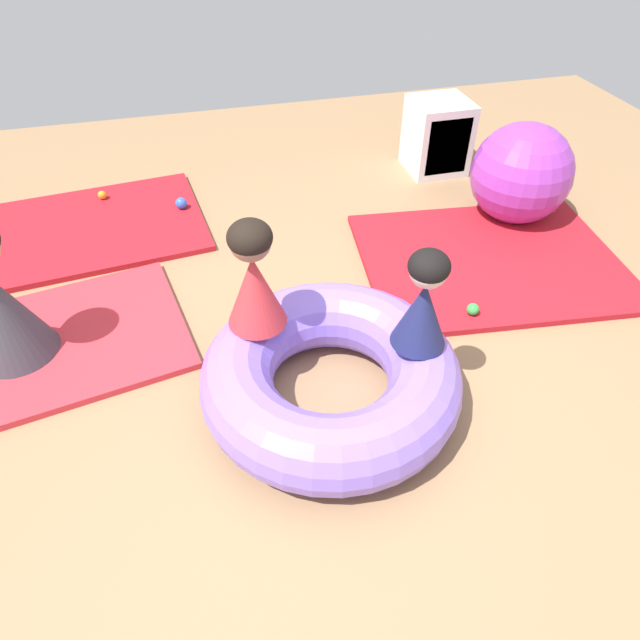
{
  "coord_description": "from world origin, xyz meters",
  "views": [
    {
      "loc": [
        -0.53,
        -1.66,
        2.12
      ],
      "look_at": [
        -0.03,
        0.26,
        0.36
      ],
      "focal_mm": 31.13,
      "sensor_mm": 36.0,
      "label": 1
    }
  ],
  "objects_px": {
    "exercise_ball_large": "(521,174)",
    "play_ball_green": "(473,309)",
    "child_in_navy": "(424,301)",
    "play_ball_blue": "(181,203)",
    "storage_cube": "(438,137)",
    "inflatable_cushion": "(331,376)",
    "child_in_red": "(254,276)",
    "play_ball_orange": "(102,195)"
  },
  "relations": [
    {
      "from": "exercise_ball_large",
      "to": "inflatable_cushion",
      "type": "bearing_deg",
      "value": -142.43
    },
    {
      "from": "play_ball_orange",
      "to": "storage_cube",
      "type": "height_order",
      "value": "storage_cube"
    },
    {
      "from": "child_in_red",
      "to": "storage_cube",
      "type": "distance_m",
      "value": 2.61
    },
    {
      "from": "storage_cube",
      "to": "inflatable_cushion",
      "type": "bearing_deg",
      "value": -124.55
    },
    {
      "from": "child_in_red",
      "to": "storage_cube",
      "type": "xyz_separation_m",
      "value": [
        1.78,
        1.88,
        -0.33
      ]
    },
    {
      "from": "storage_cube",
      "to": "child_in_navy",
      "type": "bearing_deg",
      "value": -116.25
    },
    {
      "from": "child_in_navy",
      "to": "play_ball_blue",
      "type": "xyz_separation_m",
      "value": [
        -0.97,
        2.04,
        -0.51
      ]
    },
    {
      "from": "inflatable_cushion",
      "to": "storage_cube",
      "type": "distance_m",
      "value": 2.63
    },
    {
      "from": "play_ball_blue",
      "to": "exercise_ball_large",
      "type": "distance_m",
      "value": 2.41
    },
    {
      "from": "inflatable_cushion",
      "to": "play_ball_green",
      "type": "bearing_deg",
      "value": 21.63
    },
    {
      "from": "exercise_ball_large",
      "to": "child_in_red",
      "type": "bearing_deg",
      "value": -152.6
    },
    {
      "from": "inflatable_cushion",
      "to": "exercise_ball_large",
      "type": "relative_size",
      "value": 1.8
    },
    {
      "from": "child_in_red",
      "to": "play_ball_green",
      "type": "distance_m",
      "value": 1.35
    },
    {
      "from": "play_ball_green",
      "to": "play_ball_blue",
      "type": "bearing_deg",
      "value": 133.15
    },
    {
      "from": "play_ball_green",
      "to": "play_ball_orange",
      "type": "bearing_deg",
      "value": 137.47
    },
    {
      "from": "play_ball_orange",
      "to": "exercise_ball_large",
      "type": "distance_m",
      "value": 3.03
    },
    {
      "from": "inflatable_cushion",
      "to": "play_ball_blue",
      "type": "bearing_deg",
      "value": 106.02
    },
    {
      "from": "child_in_navy",
      "to": "play_ball_blue",
      "type": "height_order",
      "value": "child_in_navy"
    },
    {
      "from": "play_ball_blue",
      "to": "play_ball_orange",
      "type": "relative_size",
      "value": 1.3
    },
    {
      "from": "inflatable_cushion",
      "to": "play_ball_green",
      "type": "xyz_separation_m",
      "value": [
        0.95,
        0.37,
        -0.1
      ]
    },
    {
      "from": "child_in_red",
      "to": "play_ball_blue",
      "type": "height_order",
      "value": "child_in_red"
    },
    {
      "from": "play_ball_blue",
      "to": "exercise_ball_large",
      "type": "height_order",
      "value": "exercise_ball_large"
    },
    {
      "from": "child_in_navy",
      "to": "child_in_red",
      "type": "bearing_deg",
      "value": 150.64
    },
    {
      "from": "play_ball_blue",
      "to": "storage_cube",
      "type": "xyz_separation_m",
      "value": [
        2.06,
        0.17,
        0.2
      ]
    },
    {
      "from": "child_in_navy",
      "to": "child_in_red",
      "type": "height_order",
      "value": "child_in_red"
    },
    {
      "from": "play_ball_green",
      "to": "exercise_ball_large",
      "type": "relative_size",
      "value": 0.1
    },
    {
      "from": "child_in_navy",
      "to": "exercise_ball_large",
      "type": "xyz_separation_m",
      "value": [
        1.33,
        1.37,
        -0.24
      ]
    },
    {
      "from": "child_in_red",
      "to": "exercise_ball_large",
      "type": "relative_size",
      "value": 0.8
    },
    {
      "from": "play_ball_green",
      "to": "child_in_navy",
      "type": "bearing_deg",
      "value": -142.5
    },
    {
      "from": "child_in_navy",
      "to": "child_in_red",
      "type": "relative_size",
      "value": 0.9
    },
    {
      "from": "child_in_red",
      "to": "exercise_ball_large",
      "type": "xyz_separation_m",
      "value": [
        2.02,
        1.05,
        -0.27
      ]
    },
    {
      "from": "play_ball_orange",
      "to": "play_ball_green",
      "type": "bearing_deg",
      "value": -42.53
    },
    {
      "from": "play_ball_green",
      "to": "exercise_ball_large",
      "type": "bearing_deg",
      "value": 50.63
    },
    {
      "from": "play_ball_blue",
      "to": "exercise_ball_large",
      "type": "xyz_separation_m",
      "value": [
        2.3,
        -0.66,
        0.26
      ]
    },
    {
      "from": "exercise_ball_large",
      "to": "play_ball_green",
      "type": "bearing_deg",
      "value": -129.37
    },
    {
      "from": "play_ball_blue",
      "to": "play_ball_orange",
      "type": "distance_m",
      "value": 0.63
    },
    {
      "from": "play_ball_green",
      "to": "play_ball_orange",
      "type": "distance_m",
      "value": 2.82
    },
    {
      "from": "child_in_red",
      "to": "exercise_ball_large",
      "type": "height_order",
      "value": "child_in_red"
    },
    {
      "from": "storage_cube",
      "to": "play_ball_green",
      "type": "bearing_deg",
      "value": -106.95
    },
    {
      "from": "child_in_red",
      "to": "child_in_navy",
      "type": "bearing_deg",
      "value": 165.05
    },
    {
      "from": "play_ball_blue",
      "to": "play_ball_green",
      "type": "xyz_separation_m",
      "value": [
        1.52,
        -1.62,
        -0.01
      ]
    },
    {
      "from": "child_in_navy",
      "to": "play_ball_blue",
      "type": "distance_m",
      "value": 2.31
    }
  ]
}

